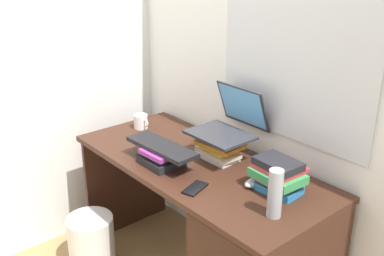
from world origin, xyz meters
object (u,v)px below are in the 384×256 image
(book_stack_side, at_px, (278,175))
(laptop, at_px, (230,123))
(computer_mouse, at_px, (254,183))
(wastebasket, at_px, (91,241))
(book_stack_keyboard_riser, at_px, (162,157))
(keyboard, at_px, (162,147))
(mug, at_px, (141,122))
(desk, at_px, (245,252))
(book_stack_tall, at_px, (219,147))
(water_bottle, at_px, (275,194))
(cell_phone, at_px, (195,188))

(book_stack_side, relative_size, laptop, 0.73)
(computer_mouse, relative_size, wastebasket, 0.34)
(book_stack_keyboard_riser, height_order, keyboard, keyboard)
(book_stack_side, relative_size, computer_mouse, 2.29)
(keyboard, height_order, wastebasket, keyboard)
(laptop, height_order, mug, laptop)
(wastebasket, bearing_deg, desk, 22.64)
(mug, bearing_deg, book_stack_keyboard_riser, -22.65)
(book_stack_tall, distance_m, laptop, 0.14)
(mug, relative_size, water_bottle, 0.56)
(desk, relative_size, book_stack_keyboard_riser, 7.16)
(water_bottle, bearing_deg, wastebasket, -164.46)
(cell_phone, height_order, wastebasket, cell_phone)
(cell_phone, xyz_separation_m, wastebasket, (-0.71, -0.20, -0.59))
(book_stack_tall, xyz_separation_m, mug, (-0.62, -0.07, -0.02))
(book_stack_tall, bearing_deg, desk, -21.86)
(desk, height_order, mug, mug)
(laptop, height_order, water_bottle, laptop)
(wastebasket, bearing_deg, mug, 99.92)
(book_stack_tall, height_order, laptop, laptop)
(book_stack_keyboard_riser, xyz_separation_m, cell_phone, (0.31, -0.04, -0.03))
(book_stack_side, xyz_separation_m, laptop, (-0.42, 0.10, 0.11))
(desk, relative_size, book_stack_side, 6.14)
(book_stack_tall, relative_size, cell_phone, 1.89)
(desk, height_order, water_bottle, water_bottle)
(book_stack_keyboard_riser, bearing_deg, keyboard, 133.34)
(computer_mouse, bearing_deg, book_stack_side, 25.97)
(mug, bearing_deg, cell_phone, -16.81)
(book_stack_tall, distance_m, cell_phone, 0.36)
(book_stack_tall, relative_size, mug, 2.14)
(mug, bearing_deg, laptop, 12.46)
(book_stack_tall, height_order, wastebasket, book_stack_tall)
(desk, relative_size, water_bottle, 6.83)
(water_bottle, bearing_deg, desk, 162.28)
(water_bottle, height_order, wastebasket, water_bottle)
(desk, distance_m, water_bottle, 0.49)
(water_bottle, distance_m, cell_phone, 0.41)
(desk, relative_size, keyboard, 3.49)
(desk, height_order, book_stack_side, book_stack_side)
(mug, bearing_deg, wastebasket, -80.08)
(desk, relative_size, mug, 12.19)
(desk, height_order, book_stack_keyboard_riser, book_stack_keyboard_riser)
(laptop, xyz_separation_m, keyboard, (-0.15, -0.33, -0.09))
(book_stack_tall, xyz_separation_m, computer_mouse, (0.32, -0.08, -0.05))
(keyboard, xyz_separation_m, computer_mouse, (0.47, 0.18, -0.08))
(computer_mouse, xyz_separation_m, cell_phone, (-0.15, -0.23, -0.01))
(water_bottle, bearing_deg, cell_phone, -164.74)
(book_stack_tall, relative_size, book_stack_side, 1.08)
(book_stack_tall, xyz_separation_m, wastebasket, (-0.54, -0.51, -0.65))
(desk, xyz_separation_m, book_stack_tall, (-0.34, 0.14, 0.40))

